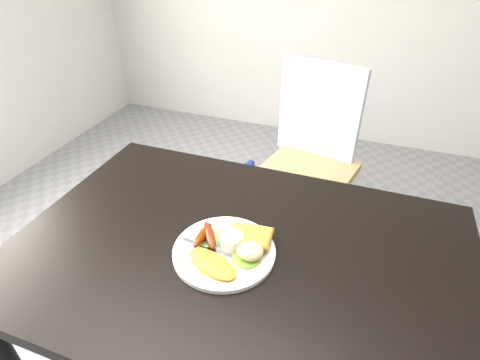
% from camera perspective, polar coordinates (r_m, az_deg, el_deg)
% --- Properties ---
extents(dining_table, '(1.20, 0.80, 0.04)m').
position_cam_1_polar(dining_table, '(1.01, -0.02, -11.10)').
color(dining_table, black).
rests_on(dining_table, ground).
extents(dining_chair, '(0.50, 0.50, 0.05)m').
position_cam_1_polar(dining_chair, '(1.86, 10.09, 1.02)').
color(dining_chair, tan).
rests_on(dining_chair, ground).
extents(person, '(0.64, 0.54, 1.50)m').
position_cam_1_polar(person, '(1.39, 9.23, 3.65)').
color(person, navy).
rests_on(person, ground).
extents(plate, '(0.27, 0.27, 0.01)m').
position_cam_1_polar(plate, '(0.98, -2.43, -10.80)').
color(plate, white).
rests_on(plate, dining_table).
extents(lettuce_left, '(0.10, 0.09, 0.01)m').
position_cam_1_polar(lettuce_left, '(1.01, -4.82, -8.63)').
color(lettuce_left, '#64982E').
rests_on(lettuce_left, plate).
extents(lettuce_right, '(0.09, 0.09, 0.01)m').
position_cam_1_polar(lettuce_right, '(0.95, 0.95, -11.89)').
color(lettuce_right, '#699C31').
rests_on(lettuce_right, plate).
extents(omelette, '(0.16, 0.11, 0.02)m').
position_cam_1_polar(omelette, '(0.93, -4.30, -12.61)').
color(omelette, '#F8A539').
rests_on(omelette, plate).
extents(sausage_a, '(0.03, 0.10, 0.02)m').
position_cam_1_polar(sausage_a, '(0.99, -5.70, -8.36)').
color(sausage_a, '#602004').
rests_on(sausage_a, lettuce_left).
extents(sausage_b, '(0.08, 0.10, 0.03)m').
position_cam_1_polar(sausage_b, '(0.99, -4.66, -8.35)').
color(sausage_b, '#602F10').
rests_on(sausage_b, lettuce_left).
extents(ramekin, '(0.08, 0.08, 0.04)m').
position_cam_1_polar(ramekin, '(0.98, -1.36, -9.26)').
color(ramekin, white).
rests_on(ramekin, plate).
extents(toast_a, '(0.07, 0.07, 0.01)m').
position_cam_1_polar(toast_a, '(1.01, 0.18, -8.18)').
color(toast_a, olive).
rests_on(toast_a, plate).
extents(toast_b, '(0.09, 0.09, 0.01)m').
position_cam_1_polar(toast_b, '(0.98, 2.36, -8.72)').
color(toast_b, olive).
rests_on(toast_b, toast_a).
extents(potato_salad, '(0.08, 0.07, 0.04)m').
position_cam_1_polar(potato_salad, '(0.94, 1.55, -10.75)').
color(potato_salad, beige).
rests_on(potato_salad, lettuce_right).
extents(fork, '(0.15, 0.03, 0.00)m').
position_cam_1_polar(fork, '(0.98, -4.84, -10.32)').
color(fork, '#ADAFB7').
rests_on(fork, plate).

